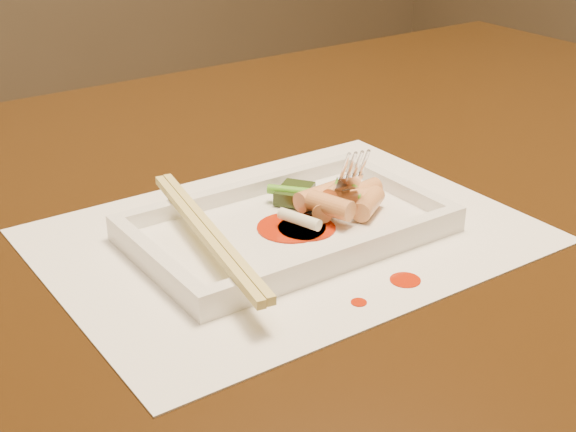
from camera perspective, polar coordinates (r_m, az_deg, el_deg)
table at (r=0.84m, az=2.35°, el=-4.10°), size 1.40×0.90×0.75m
placemat at (r=0.69m, az=0.00°, el=-1.42°), size 0.40×0.30×0.00m
sauce_splatter_a at (r=0.62m, az=8.34°, el=-4.53°), size 0.02×0.02×0.00m
sauce_splatter_b at (r=0.59m, az=5.06°, el=-6.13°), size 0.01×0.01×0.00m
plate_base at (r=0.68m, az=0.00°, el=-1.06°), size 0.26×0.16×0.01m
plate_rim_far at (r=0.74m, az=-3.29°, el=1.83°), size 0.26×0.01×0.01m
plate_rim_near at (r=0.63m, az=3.86°, el=-2.64°), size 0.26×0.01×0.01m
plate_rim_left at (r=0.62m, az=-9.42°, el=-3.03°), size 0.01×0.14×0.01m
plate_rim_right at (r=0.75m, az=7.82°, el=2.11°), size 0.01×0.14×0.01m
veg_piece at (r=0.73m, az=0.48°, el=1.61°), size 0.05×0.05×0.01m
scallion_white at (r=0.67m, az=0.83°, el=-0.23°), size 0.02×0.04×0.01m
scallion_green at (r=0.71m, az=1.86°, el=1.61°), size 0.06×0.07×0.01m
chopstick_a at (r=0.64m, az=-6.09°, el=-1.20°), size 0.05×0.24×0.01m
chopstick_b at (r=0.64m, az=-5.47°, el=-1.01°), size 0.05×0.24×0.01m
fork at (r=0.71m, az=3.87°, el=6.61°), size 0.09×0.10×0.14m
sauce_blob_0 at (r=0.68m, az=1.34°, el=-0.86°), size 0.05×0.05×0.00m
sauce_blob_1 at (r=0.68m, az=0.24°, el=-0.82°), size 0.06×0.06×0.00m
rice_cake_0 at (r=0.70m, az=2.58°, el=0.87°), size 0.04×0.04×0.02m
rice_cake_1 at (r=0.71m, az=4.72°, el=1.21°), size 0.04×0.03×0.02m
rice_cake_2 at (r=0.71m, az=3.72°, el=1.87°), size 0.04×0.03×0.02m
rice_cake_3 at (r=0.72m, az=4.98°, el=1.64°), size 0.05×0.02×0.02m
rice_cake_4 at (r=0.71m, az=2.28°, el=1.42°), size 0.05×0.02×0.02m
rice_cake_5 at (r=0.68m, az=3.02°, el=0.75°), size 0.03×0.04×0.02m
rice_cake_6 at (r=0.70m, az=5.72°, el=0.88°), size 0.05×0.04×0.02m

